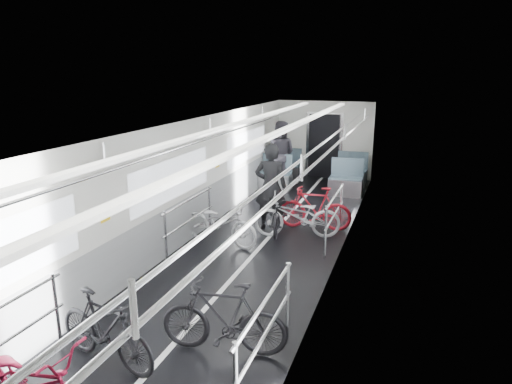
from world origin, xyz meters
TOP-DOWN VIEW (x-y plane):
  - car_shell at (0.00, 1.78)m, footprint 3.02×14.01m
  - bike_left_near at (-0.63, -4.39)m, footprint 1.74×0.69m
  - bike_left_mid at (-0.53, -3.37)m, footprint 1.56×0.75m
  - bike_left_far at (-0.79, 0.56)m, footprint 1.78×0.95m
  - bike_right_near at (0.66, -2.71)m, footprint 1.60×0.67m
  - bike_right_mid at (0.54, 1.42)m, footprint 1.84×1.04m
  - bike_right_far at (0.76, 2.02)m, footprint 1.60×0.54m
  - bike_aisle at (0.08, 1.65)m, footprint 0.83×1.63m
  - person_standing at (-0.14, 1.75)m, footprint 0.74×0.54m
  - person_seated at (-1.00, 5.42)m, footprint 0.97×0.78m

SIDE VIEW (x-z plane):
  - bike_aisle at x=0.08m, z-range 0.00..0.82m
  - bike_left_far at x=-0.79m, z-range 0.00..0.89m
  - bike_left_near at x=-0.63m, z-range 0.00..0.90m
  - bike_left_mid at x=-0.53m, z-range 0.00..0.90m
  - bike_right_mid at x=0.54m, z-range 0.00..0.92m
  - bike_right_near at x=0.66m, z-range 0.00..0.93m
  - bike_right_far at x=0.76m, z-range 0.00..0.95m
  - person_standing at x=-0.14m, z-range 0.00..1.87m
  - person_seated at x=-1.00m, z-range 0.00..1.92m
  - car_shell at x=0.00m, z-range -0.08..2.33m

